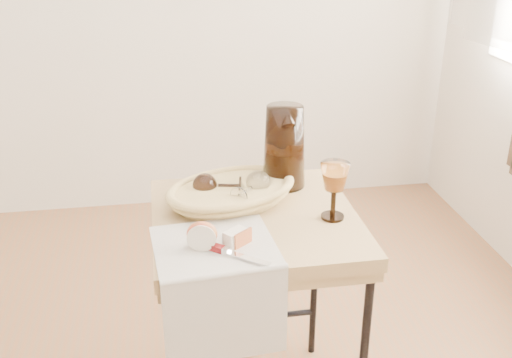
{
  "coord_description": "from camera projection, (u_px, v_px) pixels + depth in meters",
  "views": [
    {
      "loc": [
        0.24,
        -1.35,
        1.53
      ],
      "look_at": [
        0.48,
        0.14,
        0.85
      ],
      "focal_mm": 42.61,
      "sensor_mm": 36.0,
      "label": 1
    }
  ],
  "objects": [
    {
      "name": "wine_goblet",
      "position": [
        334.0,
        191.0,
        1.67
      ],
      "size": [
        0.1,
        0.1,
        0.17
      ],
      "primitive_type": null,
      "rotation": [
        0.0,
        0.0,
        0.33
      ],
      "color": "white",
      "rests_on": "side_table"
    },
    {
      "name": "table_knife",
      "position": [
        229.0,
        252.0,
        1.51
      ],
      "size": [
        0.18,
        0.15,
        0.02
      ],
      "primitive_type": null,
      "rotation": [
        0.0,
        0.0,
        -0.68
      ],
      "color": "silver",
      "rests_on": "tea_towel"
    },
    {
      "name": "tea_towel",
      "position": [
        215.0,
        246.0,
        1.55
      ],
      "size": [
        0.33,
        0.3,
        0.01
      ],
      "primitive_type": "cube",
      "rotation": [
        0.0,
        0.0,
        0.09
      ],
      "color": "silver",
      "rests_on": "side_table"
    },
    {
      "name": "goblet_lying_b",
      "position": [
        250.0,
        188.0,
        1.76
      ],
      "size": [
        0.14,
        0.14,
        0.08
      ],
      "primitive_type": null,
      "rotation": [
        0.0,
        0.0,
        0.85
      ],
      "color": "white",
      "rests_on": "bread_basket"
    },
    {
      "name": "apple_half",
      "position": [
        202.0,
        234.0,
        1.53
      ],
      "size": [
        0.08,
        0.05,
        0.07
      ],
      "primitive_type": "ellipsoid",
      "rotation": [
        0.0,
        0.0,
        -0.15
      ],
      "color": "red",
      "rests_on": "tea_towel"
    },
    {
      "name": "side_table",
      "position": [
        255.0,
        321.0,
        1.87
      ],
      "size": [
        0.58,
        0.58,
        0.73
      ],
      "primitive_type": null,
      "rotation": [
        0.0,
        0.0,
        0.01
      ],
      "color": "brown",
      "rests_on": "floor"
    },
    {
      "name": "bread_basket",
      "position": [
        231.0,
        193.0,
        1.78
      ],
      "size": [
        0.42,
        0.35,
        0.06
      ],
      "primitive_type": null,
      "rotation": [
        0.0,
        0.0,
        0.36
      ],
      "color": "tan",
      "rests_on": "side_table"
    },
    {
      "name": "apple_wedge",
      "position": [
        235.0,
        237.0,
        1.55
      ],
      "size": [
        0.07,
        0.06,
        0.04
      ],
      "primitive_type": "cube",
      "rotation": [
        0.0,
        0.0,
        0.67
      ],
      "color": "silver",
      "rests_on": "tea_towel"
    },
    {
      "name": "pitcher",
      "position": [
        284.0,
        147.0,
        1.85
      ],
      "size": [
        0.18,
        0.26,
        0.3
      ],
      "primitive_type": null,
      "rotation": [
        0.0,
        0.0,
        0.04
      ],
      "color": "black",
      "rests_on": "side_table"
    },
    {
      "name": "goblet_lying_a",
      "position": [
        220.0,
        186.0,
        1.78
      ],
      "size": [
        0.13,
        0.09,
        0.07
      ],
      "primitive_type": null,
      "rotation": [
        0.0,
        0.0,
        2.95
      ],
      "color": "#341F16",
      "rests_on": "bread_basket"
    }
  ]
}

